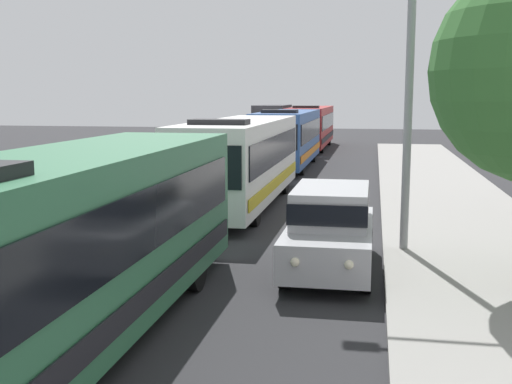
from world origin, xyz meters
The scene contains 7 objects.
bus_lead centered at (-1.30, 13.13, 1.69)m, with size 2.58×10.56×3.21m.
bus_second_in_line centered at (-1.30, 26.05, 1.69)m, with size 2.58×11.12×3.21m.
bus_middle centered at (-1.30, 38.57, 1.69)m, with size 2.58×10.91×3.21m.
bus_fourth_in_line centered at (-1.30, 51.25, 1.69)m, with size 2.58×12.14×3.21m.
white_suv centered at (2.40, 18.01, 1.03)m, with size 1.86×4.75×1.90m.
box_truck_oncoming centered at (-4.60, 53.15, 1.70)m, with size 2.35×7.45×3.15m.
streetlamp_mid centered at (4.10, 19.86, 5.29)m, with size 6.20×0.28×8.37m.
Camera 1 is at (3.30, 3.91, 3.93)m, focal length 44.91 mm.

